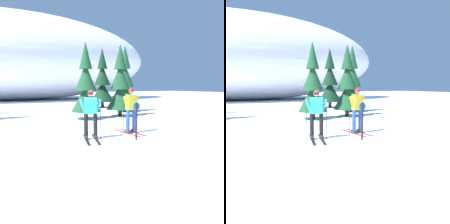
% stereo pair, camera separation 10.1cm
% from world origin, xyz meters
% --- Properties ---
extents(ground_plane, '(120.00, 120.00, 0.00)m').
position_xyz_m(ground_plane, '(0.00, 0.00, 0.00)').
color(ground_plane, white).
extents(skier_cyan_jacket, '(0.90, 1.75, 1.81)m').
position_xyz_m(skier_cyan_jacket, '(-0.36, 0.00, 0.96)').
color(skier_cyan_jacket, black).
rests_on(skier_cyan_jacket, ground).
extents(skier_yellow_jacket, '(0.77, 1.80, 1.86)m').
position_xyz_m(skier_yellow_jacket, '(1.54, 0.23, 0.97)').
color(skier_yellow_jacket, red).
rests_on(skier_yellow_jacket, ground).
extents(pine_tree_center, '(1.73, 1.73, 4.49)m').
position_xyz_m(pine_tree_center, '(1.56, 5.06, 1.88)').
color(pine_tree_center, '#47301E').
rests_on(pine_tree_center, ground).
extents(pine_tree_center_right, '(1.77, 1.77, 4.59)m').
position_xyz_m(pine_tree_center_right, '(3.99, 5.25, 1.92)').
color(pine_tree_center_right, '#47301E').
rests_on(pine_tree_center_right, ground).
extents(pine_tree_right, '(1.92, 1.92, 4.97)m').
position_xyz_m(pine_tree_right, '(5.72, 7.48, 2.08)').
color(pine_tree_right, '#47301E').
rests_on(pine_tree_right, ground).
extents(pine_tree_far_right, '(2.05, 2.05, 5.30)m').
position_xyz_m(pine_tree_far_right, '(5.74, 11.33, 2.22)').
color(pine_tree_far_right, '#47301E').
rests_on(pine_tree_far_right, ground).
extents(snow_ridge_background, '(37.88, 16.97, 11.62)m').
position_xyz_m(snow_ridge_background, '(1.30, 27.04, 5.81)').
color(snow_ridge_background, white).
rests_on(snow_ridge_background, ground).
extents(trail_marker_post, '(0.28, 0.07, 1.37)m').
position_xyz_m(trail_marker_post, '(1.06, -0.86, 0.78)').
color(trail_marker_post, black).
rests_on(trail_marker_post, ground).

